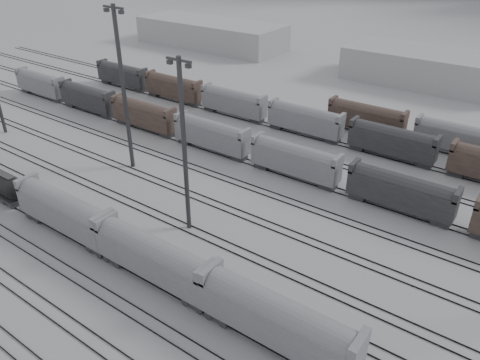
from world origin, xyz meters
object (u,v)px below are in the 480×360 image
Objects in this scene: hopper_car_b at (154,256)px; light_mast_c at (184,145)px; hopper_car_a at (64,210)px; hopper_car_c at (277,319)px.

light_mast_c is at bearing 111.23° from hopper_car_b.
hopper_car_a is at bearing 180.00° from hopper_car_b.
light_mast_c is (11.99, 10.34, 8.65)m from hopper_car_a.
hopper_car_b is (16.01, 0.00, -0.07)m from hopper_car_a.
hopper_car_c is at bearing 0.00° from hopper_car_b.
hopper_car_a is 0.71× the size of light_mast_c.
hopper_car_c is (16.16, 0.00, 0.13)m from hopper_car_b.
hopper_car_a is 0.98× the size of hopper_car_c.
hopper_car_c is at bearing 0.00° from hopper_car_a.
light_mast_c reaches higher than hopper_car_b.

